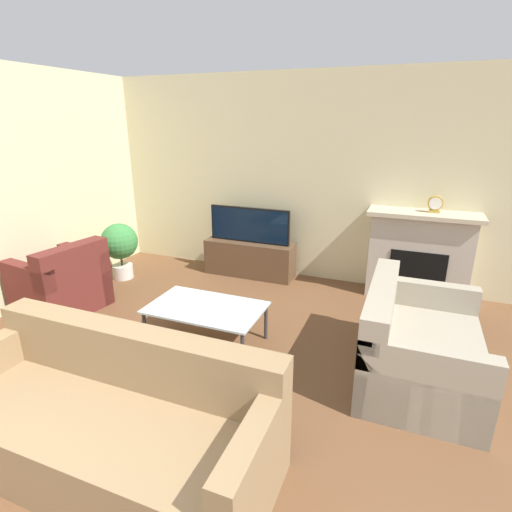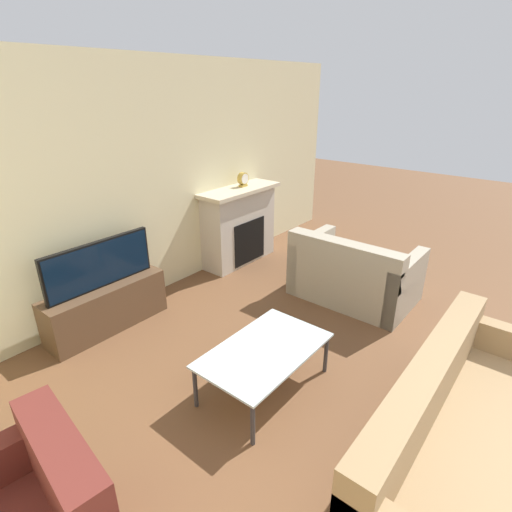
# 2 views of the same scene
# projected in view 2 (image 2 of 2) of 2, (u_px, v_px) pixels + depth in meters

# --- Properties ---
(wall_back) EXTENTS (8.14, 0.06, 2.70)m
(wall_back) POSITION_uv_depth(u_px,v_px,m) (114.00, 191.00, 4.24)
(wall_back) COLOR beige
(wall_back) RESTS_ON ground_plane
(fireplace) EXTENTS (1.27, 0.44, 1.09)m
(fireplace) POSITION_uv_depth(u_px,v_px,m) (239.00, 224.00, 5.66)
(fireplace) COLOR #BCB2A3
(fireplace) RESTS_ON ground_plane
(tv_stand) EXTENTS (1.26, 0.37, 0.49)m
(tv_stand) POSITION_uv_depth(u_px,v_px,m) (107.00, 307.00, 4.18)
(tv_stand) COLOR brown
(tv_stand) RESTS_ON ground_plane
(tv) EXTENTS (1.14, 0.06, 0.48)m
(tv) POSITION_uv_depth(u_px,v_px,m) (99.00, 264.00, 3.99)
(tv) COLOR black
(tv) RESTS_ON tv_stand
(couch_sectional) EXTENTS (2.15, 0.85, 0.82)m
(couch_sectional) POSITION_uv_depth(u_px,v_px,m) (463.00, 444.00, 2.53)
(couch_sectional) COLOR #8C704C
(couch_sectional) RESTS_ON ground_plane
(couch_loveseat) EXTENTS (0.92, 1.36, 0.82)m
(couch_loveseat) POSITION_uv_depth(u_px,v_px,m) (353.00, 276.00, 4.75)
(couch_loveseat) COLOR #9E937F
(couch_loveseat) RESTS_ON ground_plane
(coffee_table) EXTENTS (1.10, 0.67, 0.40)m
(coffee_table) POSITION_uv_depth(u_px,v_px,m) (265.00, 352.00, 3.28)
(coffee_table) COLOR #333338
(coffee_table) RESTS_ON ground_plane
(mantel_clock) EXTENTS (0.17, 0.07, 0.20)m
(mantel_clock) POSITION_uv_depth(u_px,v_px,m) (243.00, 179.00, 5.48)
(mantel_clock) COLOR #B79338
(mantel_clock) RESTS_ON fireplace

